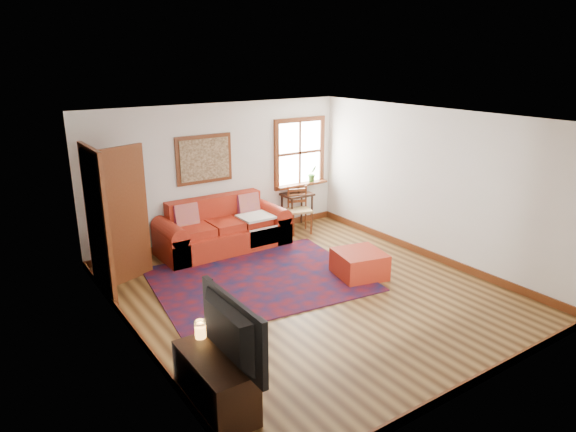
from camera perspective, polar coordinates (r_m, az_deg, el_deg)
ground at (r=7.52m, az=2.40°, el=-8.48°), size 5.50×5.50×0.00m
room_envelope at (r=6.97m, az=2.50°, el=3.87°), size 5.04×5.54×2.52m
window at (r=10.19m, az=1.50°, el=6.28°), size 1.18×0.20×1.38m
doorway at (r=7.75m, az=-18.92°, el=-0.13°), size 0.89×1.08×2.14m
framed_artwork at (r=9.12m, az=-9.28°, el=6.25°), size 1.05×0.07×0.85m
persian_rug at (r=7.92m, az=-3.26°, el=-7.01°), size 3.35×2.82×0.02m
red_leather_sofa at (r=9.13m, az=-7.28°, el=-1.81°), size 2.29×0.94×0.89m
red_ottoman at (r=8.04m, az=7.93°, el=-5.31°), size 0.83×0.83×0.40m
side_table at (r=10.10m, az=1.01°, el=1.85°), size 0.58×0.43×0.69m
ladder_back_chair at (r=9.87m, az=1.22°, el=0.92°), size 0.52×0.50×0.89m
media_cabinet at (r=5.23m, az=-8.08°, el=-17.83°), size 0.45×1.00×0.55m
television at (r=4.81m, az=-7.38°, el=-12.74°), size 0.15×1.13×0.65m
candle_hurricane at (r=5.37m, az=-9.71°, el=-12.37°), size 0.12×0.12×0.18m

